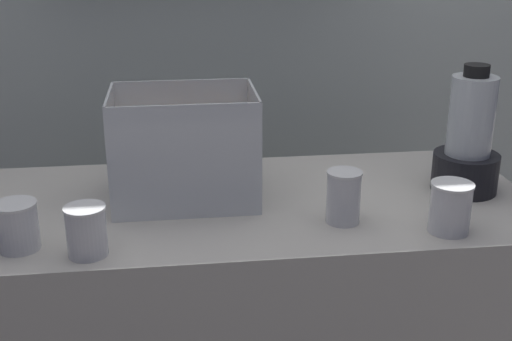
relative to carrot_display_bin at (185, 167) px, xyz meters
name	(u,v)px	position (x,y,z in m)	size (l,w,h in m)	color
back_wall_unit	(226,15)	(0.17, 0.73, 0.28)	(2.60, 0.24, 2.50)	silver
carrot_display_bin	(185,167)	(0.00, 0.00, 0.00)	(0.35, 0.26, 0.28)	white
blender_pitcher	(468,144)	(0.72, -0.03, 0.04)	(0.17, 0.17, 0.33)	black
juice_cup_pomegranate_far_left	(18,229)	(-0.36, -0.23, -0.04)	(0.09, 0.09, 0.11)	white
juice_cup_carrot_left	(87,233)	(-0.21, -0.28, -0.04)	(0.09, 0.09, 0.11)	white
juice_cup_orange_middle	(343,199)	(0.36, -0.18, -0.03)	(0.08, 0.08, 0.13)	white
juice_cup_pomegranate_right	(450,210)	(0.59, -0.27, -0.03)	(0.10, 0.10, 0.12)	white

